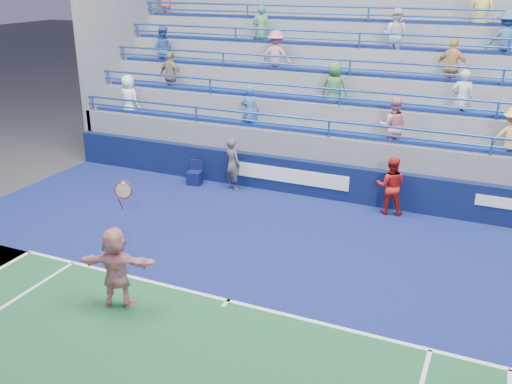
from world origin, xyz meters
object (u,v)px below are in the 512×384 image
at_px(judge_chair, 195,177).
at_px(line_judge, 232,164).
at_px(ball_girl, 391,186).
at_px(tennis_player, 116,267).

distance_m(judge_chair, line_judge, 1.44).
xyz_separation_m(judge_chair, line_judge, (1.31, 0.11, 0.58)).
distance_m(line_judge, ball_girl, 4.93).
height_order(line_judge, ball_girl, ball_girl).
height_order(judge_chair, line_judge, line_judge).
bearing_deg(ball_girl, tennis_player, 49.90).
height_order(judge_chair, ball_girl, ball_girl).
distance_m(judge_chair, tennis_player, 7.30).
bearing_deg(ball_girl, line_judge, -9.85).
bearing_deg(tennis_player, judge_chair, 107.50).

